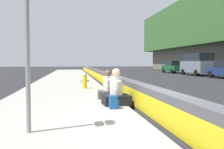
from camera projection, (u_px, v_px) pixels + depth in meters
name	position (u px, v px, depth m)	size (l,w,h in m)	color
ground_plane	(162.00, 124.00, 6.12)	(160.00, 160.00, 0.00)	#232326
sidewalk_strip	(54.00, 126.00, 5.68)	(80.00, 4.40, 0.14)	gray
jersey_barrier	(162.00, 107.00, 6.10)	(76.00, 0.45, 0.85)	#47474C
route_sign_post	(27.00, 29.00, 4.78)	(0.44, 0.09, 3.60)	gray
fire_hydrant	(85.00, 80.00, 13.05)	(0.26, 0.46, 0.88)	gold
seated_person_foreground	(116.00, 93.00, 8.06)	(0.80, 0.92, 1.21)	black
seated_person_middle	(108.00, 89.00, 9.52)	(0.73, 0.84, 1.11)	#424247
backpack	(113.00, 102.00, 7.39)	(0.32, 0.28, 0.40)	navy
parked_car_midline	(197.00, 64.00, 28.08)	(5.13, 2.16, 2.56)	slate
parked_car_far	(173.00, 67.00, 34.57)	(4.53, 2.01, 1.71)	#145128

